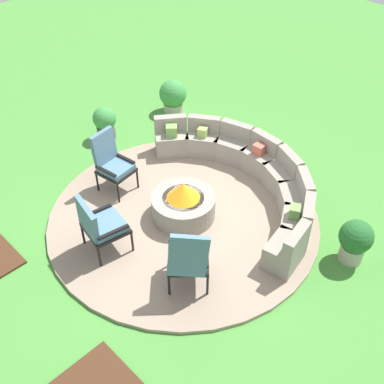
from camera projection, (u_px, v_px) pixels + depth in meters
ground_plane at (184, 218)px, 7.96m from camera, size 24.00×24.00×0.00m
patio_circle at (184, 216)px, 7.94m from camera, size 4.50×4.50×0.06m
fire_pit at (183, 204)px, 7.75m from camera, size 1.05×1.05×0.68m
curved_stone_bench at (250, 175)px, 8.28m from camera, size 3.90×2.08×0.73m
lounge_chair_front_left at (111, 161)px, 8.12m from camera, size 0.63×0.59×1.10m
lounge_chair_front_right at (100, 224)px, 6.99m from camera, size 0.70×0.69×1.02m
lounge_chair_back_left at (188, 258)px, 6.45m from camera, size 0.81×0.84×1.12m
potted_plant_0 at (355, 240)px, 7.00m from camera, size 0.51×0.51×0.74m
potted_plant_1 at (173, 96)px, 10.35m from camera, size 0.60×0.60×0.75m
potted_plant_2 at (105, 122)px, 9.55m from camera, size 0.47×0.47×0.71m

